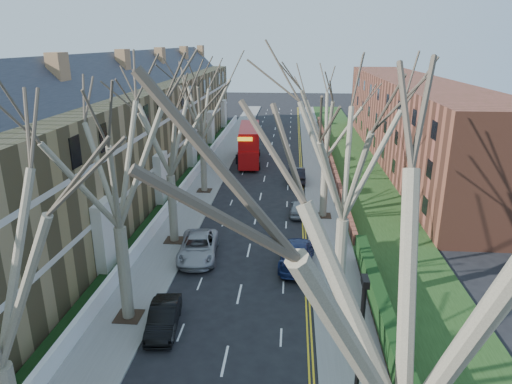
# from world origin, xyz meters

# --- Properties ---
(pavement_left) EXTENTS (3.00, 102.00, 0.12)m
(pavement_left) POSITION_xyz_m (-6.00, 39.00, 0.06)
(pavement_left) COLOR slate
(pavement_left) RESTS_ON ground
(pavement_right) EXTENTS (3.00, 102.00, 0.12)m
(pavement_right) POSITION_xyz_m (6.00, 39.00, 0.06)
(pavement_right) COLOR slate
(pavement_right) RESTS_ON ground
(terrace_left) EXTENTS (9.70, 78.00, 13.60)m
(terrace_left) POSITION_xyz_m (-13.65, 31.00, 5.53)
(terrace_left) COLOR olive
(terrace_left) RESTS_ON ground
(flats_right) EXTENTS (13.97, 54.00, 10.00)m
(flats_right) POSITION_xyz_m (17.46, 43.00, 4.98)
(flats_right) COLOR brown
(flats_right) RESTS_ON ground
(wall_hedge_right) EXTENTS (0.70, 24.00, 1.80)m
(wall_hedge_right) POSITION_xyz_m (7.70, 2.00, 1.12)
(wall_hedge_right) COLOR brown
(wall_hedge_right) RESTS_ON ground
(front_wall_left) EXTENTS (0.30, 78.00, 1.00)m
(front_wall_left) POSITION_xyz_m (-7.65, 31.00, 0.62)
(front_wall_left) COLOR white
(front_wall_left) RESTS_ON ground
(grass_verge_right) EXTENTS (6.00, 102.00, 0.06)m
(grass_verge_right) POSITION_xyz_m (10.50, 39.00, 0.15)
(grass_verge_right) COLOR #1B3312
(grass_verge_right) RESTS_ON ground
(tree_left_mid) EXTENTS (10.50, 10.50, 14.71)m
(tree_left_mid) POSITION_xyz_m (-5.70, 6.00, 9.56)
(tree_left_mid) COLOR #675E4A
(tree_left_mid) RESTS_ON ground
(tree_left_far) EXTENTS (10.15, 10.15, 14.22)m
(tree_left_far) POSITION_xyz_m (-5.70, 16.00, 9.24)
(tree_left_far) COLOR #675E4A
(tree_left_far) RESTS_ON ground
(tree_left_dist) EXTENTS (10.50, 10.50, 14.71)m
(tree_left_dist) POSITION_xyz_m (-5.70, 28.00, 9.56)
(tree_left_dist) COLOR #675E4A
(tree_left_dist) RESTS_ON ground
(tree_right_near) EXTENTS (10.85, 10.85, 15.20)m
(tree_right_near) POSITION_xyz_m (5.70, -6.00, 9.86)
(tree_right_near) COLOR #675E4A
(tree_right_near) RESTS_ON ground
(tree_right_mid) EXTENTS (10.50, 10.50, 14.71)m
(tree_right_mid) POSITION_xyz_m (5.70, 8.00, 9.56)
(tree_right_mid) COLOR #675E4A
(tree_right_mid) RESTS_ON ground
(tree_right_far) EXTENTS (10.15, 10.15, 14.22)m
(tree_right_far) POSITION_xyz_m (5.70, 22.00, 9.24)
(tree_right_far) COLOR #675E4A
(tree_right_far) RESTS_ON ground
(double_decker_bus) EXTENTS (3.23, 10.54, 4.37)m
(double_decker_bus) POSITION_xyz_m (-2.30, 40.01, 2.14)
(double_decker_bus) COLOR #B30C0D
(double_decker_bus) RESTS_ON ground
(car_left_mid) EXTENTS (1.82, 4.15, 1.33)m
(car_left_mid) POSITION_xyz_m (-3.53, 5.25, 0.66)
(car_left_mid) COLOR black
(car_left_mid) RESTS_ON ground
(car_left_far) EXTENTS (3.04, 5.71, 1.53)m
(car_left_far) POSITION_xyz_m (-3.40, 13.64, 0.76)
(car_left_far) COLOR #99999E
(car_left_far) RESTS_ON ground
(car_right_near) EXTENTS (2.61, 5.67, 1.60)m
(car_right_near) POSITION_xyz_m (3.44, 13.07, 0.80)
(car_right_near) COLOR navy
(car_right_near) RESTS_ON ground
(car_right_mid) EXTENTS (1.62, 3.79, 1.28)m
(car_right_mid) POSITION_xyz_m (3.63, 22.38, 0.64)
(car_right_mid) COLOR gray
(car_right_mid) RESTS_ON ground
(car_right_far) EXTENTS (1.83, 4.91, 1.61)m
(car_right_far) POSITION_xyz_m (3.50, 32.17, 0.80)
(car_right_far) COLOR black
(car_right_far) RESTS_ON ground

